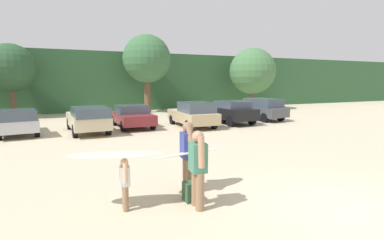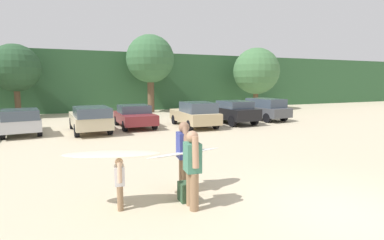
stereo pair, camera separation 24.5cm
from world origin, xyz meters
name	(u,v)px [view 1 (the left image)]	position (x,y,z in m)	size (l,w,h in m)	color
ground_plane	(348,212)	(0.00, 0.00, 0.00)	(120.00, 120.00, 0.00)	#C1B293
hillside_ridge	(111,82)	(0.00, 30.27, 2.78)	(108.00, 12.00, 5.55)	#2D5633
tree_far_right	(10,68)	(-8.68, 22.33, 3.81)	(3.63, 3.63, 5.65)	brown
tree_center_left	(147,59)	(1.91, 22.21, 4.76)	(4.27, 4.27, 6.94)	brown
tree_ridge_back	(253,71)	(12.35, 20.86, 3.81)	(4.57, 4.57, 6.11)	brown
parked_car_silver	(17,121)	(-7.53, 13.57, 0.73)	(2.28, 4.20, 1.39)	silver
parked_car_champagne	(88,118)	(-4.11, 12.85, 0.79)	(2.05, 4.67, 1.47)	beige
parked_car_maroon	(132,116)	(-1.46, 13.80, 0.71)	(1.97, 4.01, 1.36)	maroon
parked_car_tan	(193,114)	(2.02, 12.48, 0.80)	(1.98, 4.38, 1.56)	tan
parked_car_black	(230,111)	(4.92, 12.86, 0.82)	(2.03, 4.05, 1.53)	black
parked_car_dark_gray	(260,108)	(7.91, 13.65, 0.83)	(2.26, 4.55, 1.58)	#4C4F54
person_adult	(188,152)	(-2.63, 2.60, 1.01)	(0.38, 0.89, 1.78)	#8C6B4C
person_child	(125,181)	(-4.35, 2.09, 0.65)	(0.24, 0.44, 1.14)	#8C6B4C
person_companion	(198,165)	(-2.87, 1.52, 0.98)	(0.37, 0.73, 1.73)	#8C6B4C
surfboard_white	(189,153)	(-2.62, 2.56, 0.99)	(2.20, 0.96, 0.20)	white
surfboard_cream	(117,154)	(-4.48, 2.23, 1.22)	(2.20, 1.21, 0.10)	beige
backpack_dropped	(189,192)	(-2.89, 1.94, 0.22)	(0.24, 0.34, 0.45)	#2D4C33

